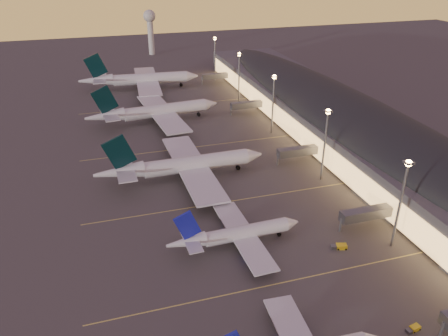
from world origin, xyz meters
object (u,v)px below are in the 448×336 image
(airliner_narrow_north, at_px, (235,234))
(airliner_wide_far, at_px, (140,79))
(radar_tower, at_px, (150,25))
(airliner_wide_mid, at_px, (154,112))
(baggage_tug_c, at_px, (340,247))
(baggage_tug_b, at_px, (413,329))
(airliner_wide_near, at_px, (182,165))

(airliner_narrow_north, height_order, airliner_wide_far, airliner_wide_far)
(airliner_narrow_north, bearing_deg, radar_tower, 85.01)
(airliner_wide_mid, xyz_separation_m, baggage_tug_c, (32.50, -110.42, -4.55))
(airliner_narrow_north, height_order, baggage_tug_b, airliner_narrow_north)
(airliner_wide_mid, height_order, baggage_tug_b, airliner_wide_mid)
(airliner_wide_far, bearing_deg, radar_tower, 81.57)
(airliner_narrow_north, relative_size, airliner_wide_far, 0.56)
(airliner_wide_far, distance_m, radar_tower, 93.96)
(airliner_wide_near, height_order, baggage_tug_c, airliner_wide_near)
(baggage_tug_c, bearing_deg, baggage_tug_b, -72.66)
(airliner_narrow_north, distance_m, airliner_wide_mid, 100.92)
(airliner_wide_mid, relative_size, radar_tower, 1.91)
(airliner_narrow_north, xyz_separation_m, airliner_wide_mid, (-6.09, 100.72, 1.63))
(airliner_wide_near, xyz_separation_m, baggage_tug_b, (32.18, -81.81, -4.47))
(airliner_wide_mid, bearing_deg, baggage_tug_c, -79.27)
(airliner_narrow_north, xyz_separation_m, radar_tower, (14.63, 247.27, 18.38))
(baggage_tug_b, bearing_deg, baggage_tug_c, 80.81)
(radar_tower, height_order, baggage_tug_c, radar_tower)
(airliner_wide_near, height_order, airliner_wide_mid, airliner_wide_mid)
(airliner_narrow_north, relative_size, baggage_tug_b, 10.78)
(baggage_tug_c, bearing_deg, airliner_wide_mid, 123.14)
(airliner_wide_near, bearing_deg, airliner_narrow_north, -83.76)
(airliner_wide_near, xyz_separation_m, radar_tower, (20.09, 204.87, 16.95))
(airliner_wide_near, relative_size, airliner_wide_far, 0.88)
(airliner_wide_far, bearing_deg, airliner_wide_mid, -86.46)
(baggage_tug_b, xyz_separation_m, baggage_tug_c, (-0.31, 29.71, 0.12))
(baggage_tug_b, bearing_deg, airliner_wide_near, 101.68)
(airliner_wide_near, distance_m, airliner_wide_mid, 58.33)
(airliner_wide_mid, relative_size, baggage_tug_c, 13.82)
(airliner_wide_far, height_order, radar_tower, radar_tower)
(airliner_wide_near, distance_m, baggage_tug_b, 88.02)
(airliner_narrow_north, xyz_separation_m, airliner_wide_near, (-5.46, 42.40, 1.43))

